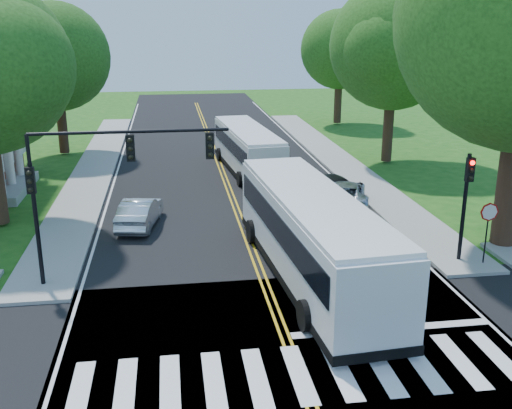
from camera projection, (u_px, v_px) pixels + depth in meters
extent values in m
plane|color=#194D13|center=(295.00, 365.00, 17.28)|extent=(140.00, 140.00, 0.00)
cube|color=black|center=(230.00, 193.00, 34.29)|extent=(14.00, 96.00, 0.01)
cube|color=black|center=(295.00, 364.00, 17.28)|extent=(60.00, 12.00, 0.01)
cube|color=gold|center=(224.00, 176.00, 38.07)|extent=(0.36, 70.00, 0.01)
cube|color=silver|center=(115.00, 180.00, 37.12)|extent=(0.12, 70.00, 0.01)
cube|color=silver|center=(328.00, 172.00, 39.01)|extent=(0.12, 70.00, 0.01)
cube|color=silver|center=(299.00, 374.00, 16.81)|extent=(12.60, 3.00, 0.01)
cube|color=silver|center=(391.00, 328.00, 19.28)|extent=(6.60, 0.40, 0.01)
cube|color=gray|center=(95.00, 168.00, 39.73)|extent=(2.60, 40.00, 0.15)
cube|color=gray|center=(337.00, 160.00, 42.03)|extent=(2.60, 40.00, 0.15)
cylinder|color=black|center=(511.00, 176.00, 25.43)|extent=(1.10, 1.10, 6.00)
cylinder|color=black|center=(62.00, 123.00, 43.41)|extent=(0.70, 0.70, 4.40)
sphere|color=#377A24|center=(56.00, 57.00, 42.02)|extent=(7.60, 7.60, 7.60)
cylinder|color=black|center=(388.00, 125.00, 40.77)|extent=(0.70, 0.70, 5.00)
sphere|color=#377A24|center=(394.00, 46.00, 39.22)|extent=(8.40, 8.40, 8.40)
cylinder|color=black|center=(338.00, 99.00, 56.12)|extent=(0.70, 0.70, 4.40)
sphere|color=#377A24|center=(340.00, 49.00, 54.77)|extent=(7.20, 7.20, 7.20)
cube|color=silver|center=(3.00, 116.00, 33.16)|extent=(1.40, 6.00, 0.45)
cube|color=gray|center=(12.00, 188.00, 34.39)|extent=(1.80, 6.00, 0.50)
cylinder|color=silver|center=(8.00, 157.00, 33.84)|extent=(0.50, 0.50, 4.20)
cylinder|color=silver|center=(17.00, 149.00, 35.92)|extent=(0.50, 0.50, 4.20)
cylinder|color=black|center=(37.00, 225.00, 21.56)|extent=(0.16, 0.16, 4.60)
cube|color=black|center=(31.00, 180.00, 20.92)|extent=(0.30, 0.22, 0.95)
sphere|color=black|center=(29.00, 173.00, 20.69)|extent=(0.18, 0.18, 0.18)
cylinder|color=black|center=(130.00, 132.00, 21.07)|extent=(7.00, 0.12, 0.12)
cube|color=black|center=(130.00, 148.00, 21.09)|extent=(0.30, 0.22, 0.95)
cube|color=black|center=(210.00, 146.00, 21.48)|extent=(0.30, 0.22, 0.95)
cylinder|color=black|center=(464.00, 208.00, 23.87)|extent=(0.16, 0.16, 4.40)
cube|color=black|center=(470.00, 170.00, 23.25)|extent=(0.30, 0.22, 0.95)
sphere|color=#FF0A05|center=(473.00, 163.00, 23.03)|extent=(0.18, 0.18, 0.18)
cylinder|color=black|center=(486.00, 237.00, 23.83)|extent=(0.06, 0.06, 2.20)
cylinder|color=#A50A07|center=(489.00, 212.00, 23.49)|extent=(0.76, 0.04, 0.76)
cube|color=silver|center=(312.00, 237.00, 22.60)|extent=(3.68, 12.89, 2.96)
cube|color=black|center=(312.00, 223.00, 22.44)|extent=(3.69, 12.01, 1.02)
cube|color=black|center=(271.00, 184.00, 28.46)|extent=(2.64, 0.29, 1.73)
cube|color=orange|center=(271.00, 164.00, 28.17)|extent=(1.84, 0.24, 0.35)
cube|color=black|center=(311.00, 269.00, 22.99)|extent=(3.74, 12.99, 0.32)
cube|color=silver|center=(313.00, 198.00, 22.14)|extent=(3.60, 12.51, 0.24)
cylinder|color=black|center=(312.00, 227.00, 27.15)|extent=(0.42, 1.06, 1.04)
cylinder|color=black|center=(252.00, 231.00, 26.57)|extent=(0.42, 1.06, 1.04)
cylinder|color=black|center=(388.00, 307.00, 19.61)|extent=(0.42, 1.06, 1.04)
cylinder|color=black|center=(306.00, 315.00, 19.03)|extent=(0.42, 1.06, 1.04)
cube|color=silver|center=(248.00, 150.00, 38.67)|extent=(3.33, 11.10, 2.55)
cube|color=black|center=(248.00, 143.00, 38.53)|extent=(3.33, 10.35, 0.88)
cube|color=black|center=(231.00, 130.00, 43.70)|extent=(2.27, 0.30, 1.48)
cube|color=orange|center=(231.00, 119.00, 43.45)|extent=(1.58, 0.24, 0.30)
cube|color=black|center=(248.00, 167.00, 39.01)|extent=(3.39, 11.21, 0.28)
cube|color=silver|center=(247.00, 130.00, 38.28)|extent=(3.26, 10.77, 0.20)
cylinder|color=black|center=(253.00, 152.00, 42.59)|extent=(0.38, 0.91, 0.89)
cylinder|color=black|center=(220.00, 154.00, 42.05)|extent=(0.38, 0.91, 0.89)
cylinder|color=black|center=(279.00, 176.00, 36.14)|extent=(0.38, 0.91, 0.89)
cylinder|color=black|center=(240.00, 179.00, 35.60)|extent=(0.38, 0.91, 0.89)
imported|color=silver|center=(140.00, 212.00, 28.59)|extent=(2.22, 4.43, 1.39)
imported|color=#B9BDC1|center=(345.00, 193.00, 31.82)|extent=(3.36, 5.20, 1.33)
imported|color=black|center=(327.00, 185.00, 33.45)|extent=(3.14, 4.77, 1.29)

